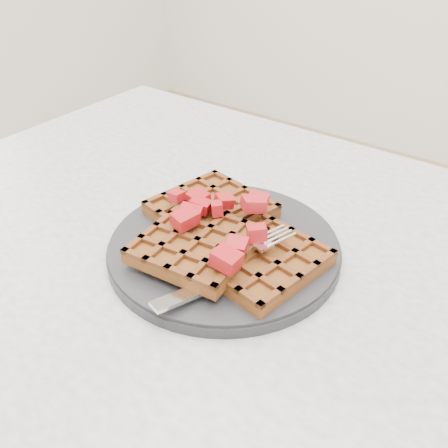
# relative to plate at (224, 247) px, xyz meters

# --- Properties ---
(table) EXTENTS (1.20, 0.80, 0.75)m
(table) POSITION_rel_plate_xyz_m (0.12, -0.04, -0.12)
(table) COLOR silver
(table) RESTS_ON ground
(plate) EXTENTS (0.26, 0.26, 0.02)m
(plate) POSITION_rel_plate_xyz_m (0.00, 0.00, 0.00)
(plate) COLOR black
(plate) RESTS_ON table
(waffles) EXTENTS (0.23, 0.21, 0.03)m
(waffles) POSITION_rel_plate_xyz_m (0.00, -0.00, 0.02)
(waffles) COLOR brown
(waffles) RESTS_ON plate
(strawberry_pile) EXTENTS (0.15, 0.15, 0.02)m
(strawberry_pile) POSITION_rel_plate_xyz_m (-0.00, 0.00, 0.05)
(strawberry_pile) COLOR maroon
(strawberry_pile) RESTS_ON waffles
(fork) EXTENTS (0.07, 0.18, 0.02)m
(fork) POSITION_rel_plate_xyz_m (0.05, -0.04, 0.02)
(fork) COLOR silver
(fork) RESTS_ON plate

